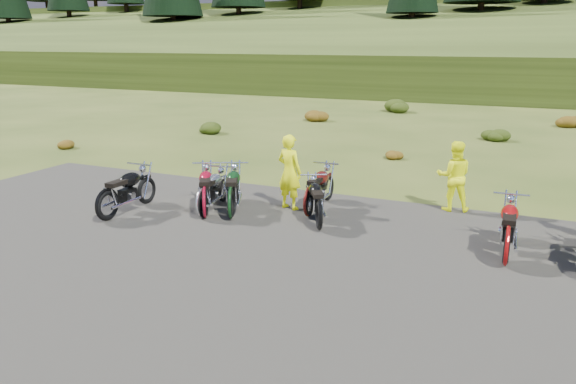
% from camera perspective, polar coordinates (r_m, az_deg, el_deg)
% --- Properties ---
extents(ground, '(300.00, 300.00, 0.00)m').
position_cam_1_polar(ground, '(11.21, 0.79, -5.61)').
color(ground, '#314316').
rests_on(ground, ground).
extents(gravel_pad, '(20.00, 12.00, 0.04)m').
position_cam_1_polar(gravel_pad, '(9.55, -4.09, -9.48)').
color(gravel_pad, black).
rests_on(gravel_pad, ground).
extents(hill_slope, '(300.00, 45.97, 9.37)m').
position_cam_1_polar(hill_slope, '(59.88, 20.68, 10.46)').
color(hill_slope, '#2A3612').
rests_on(hill_slope, ground).
extents(hill_plateau, '(300.00, 90.00, 9.17)m').
position_cam_1_polar(hill_plateau, '(119.74, 22.91, 12.17)').
color(hill_plateau, '#2A3612').
rests_on(hill_plateau, ground).
extents(shrub_0, '(0.77, 0.77, 0.45)m').
position_cam_1_polar(shrub_0, '(22.79, -21.43, 4.69)').
color(shrub_0, '#68300D').
rests_on(shrub_0, ground).
extents(shrub_1, '(1.03, 1.03, 0.61)m').
position_cam_1_polar(shrub_1, '(25.04, -8.02, 6.63)').
color(shrub_1, '#20310C').
rests_on(shrub_1, ground).
extents(shrub_2, '(1.30, 1.30, 0.77)m').
position_cam_1_polar(shrub_2, '(28.41, 2.77, 7.93)').
color(shrub_2, '#68300D').
rests_on(shrub_2, ground).
extents(shrub_3, '(1.56, 1.56, 0.92)m').
position_cam_1_polar(shrub_3, '(32.57, 11.08, 8.74)').
color(shrub_3, '#20310C').
rests_on(shrub_3, ground).
extents(shrub_4, '(0.77, 0.77, 0.45)m').
position_cam_1_polar(shrub_4, '(19.72, 10.51, 3.99)').
color(shrub_4, '#68300D').
rests_on(shrub_4, ground).
extents(shrub_5, '(1.03, 1.03, 0.61)m').
position_cam_1_polar(shrub_5, '(24.44, 20.24, 5.64)').
color(shrub_5, '#20310C').
rests_on(shrub_5, ground).
extents(shrub_6, '(1.30, 1.30, 0.77)m').
position_cam_1_polar(shrub_6, '(29.65, 26.73, 6.64)').
color(shrub_6, '#68300D').
rests_on(shrub_6, ground).
extents(motorcycle_0, '(0.73, 2.12, 1.11)m').
position_cam_1_polar(motorcycle_0, '(13.36, -17.76, -2.89)').
color(motorcycle_0, black).
rests_on(motorcycle_0, ground).
extents(motorcycle_1, '(1.62, 2.12, 1.08)m').
position_cam_1_polar(motorcycle_1, '(13.07, -8.38, -2.69)').
color(motorcycle_1, maroon).
rests_on(motorcycle_1, ground).
extents(motorcycle_2, '(1.51, 2.19, 1.09)m').
position_cam_1_polar(motorcycle_2, '(12.93, -5.79, -2.81)').
color(motorcycle_2, black).
rests_on(motorcycle_2, ground).
extents(motorcycle_3, '(0.94, 2.00, 1.01)m').
position_cam_1_polar(motorcycle_3, '(13.11, -8.64, -2.64)').
color(motorcycle_3, '#A0A1A4').
rests_on(motorcycle_3, ground).
extents(motorcycle_4, '(0.75, 2.06, 1.07)m').
position_cam_1_polar(motorcycle_4, '(13.04, 2.18, -2.58)').
color(motorcycle_4, '#410D0A').
rests_on(motorcycle_4, ground).
extents(motorcycle_5, '(1.48, 1.98, 1.00)m').
position_cam_1_polar(motorcycle_5, '(12.13, 3.16, -3.97)').
color(motorcycle_5, black).
rests_on(motorcycle_5, ground).
extents(motorcycle_6, '(0.78, 2.09, 1.08)m').
position_cam_1_polar(motorcycle_6, '(11.03, 21.14, -7.04)').
color(motorcycle_6, maroon).
rests_on(motorcycle_6, ground).
extents(person_middle, '(0.75, 0.58, 1.81)m').
position_cam_1_polar(person_middle, '(13.39, 0.15, 1.93)').
color(person_middle, '#EBF40C').
rests_on(person_middle, ground).
extents(person_right_a, '(0.94, 0.81, 1.67)m').
position_cam_1_polar(person_right_a, '(13.85, 16.50, 1.45)').
color(person_right_a, '#EBF40C').
rests_on(person_right_a, ground).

